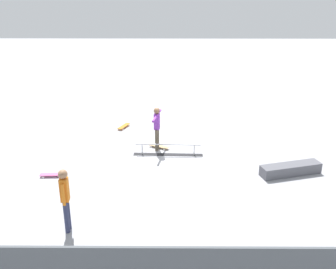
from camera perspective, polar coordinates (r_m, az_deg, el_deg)
ground_plane at (r=14.99m, az=0.92°, el=-2.64°), size 60.00×60.00×0.00m
grind_rail at (r=14.77m, az=0.01°, el=-2.22°), size 2.56×0.33×0.44m
skate_ledge at (r=13.96m, az=17.00°, el=-4.74°), size 2.12×1.03×0.36m
skater_main at (r=14.90m, az=-1.58°, el=1.24°), size 0.32×1.34×1.67m
skateboard_main at (r=15.39m, az=-1.28°, el=-1.68°), size 0.81×0.53×0.09m
bystander_orange_shirt at (r=10.50m, az=-14.39°, el=-8.58°), size 0.24×0.39×1.74m
loose_skateboard_orange at (r=17.57m, az=-6.29°, el=1.18°), size 0.50×0.81×0.09m
loose_skateboard_pink at (r=13.78m, az=-16.10°, el=-5.49°), size 0.81×0.28×0.09m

